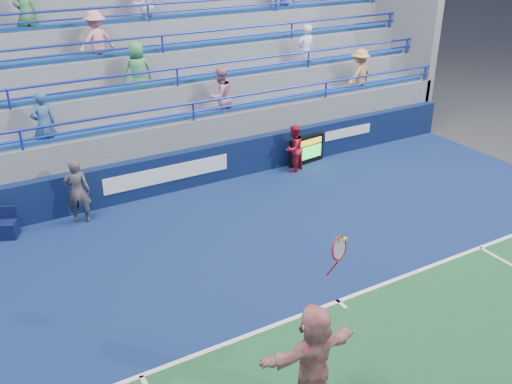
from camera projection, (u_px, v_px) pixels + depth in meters
ground at (338, 302)px, 11.32m from camera, size 120.00×120.00×0.00m
sponsor_wall at (199, 166)px, 16.16m from camera, size 18.00×0.32×1.10m
bleacher_stand at (149, 100)px, 18.67m from camera, size 18.00×5.62×6.13m
serve_speed_board at (306, 150)px, 17.59m from camera, size 1.29×0.29×0.89m
judge_chair at (8, 228)px, 13.55m from camera, size 0.55×0.57×0.74m
tennis_player at (313, 356)px, 8.60m from camera, size 1.68×0.57×2.89m
line_judge at (77, 191)px, 14.00m from camera, size 0.72×0.61×1.69m
ball_girl at (294, 148)px, 16.96m from camera, size 0.86×0.78×1.44m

